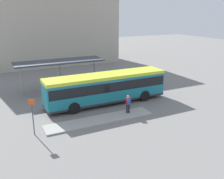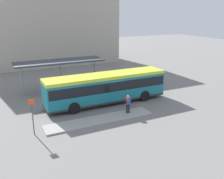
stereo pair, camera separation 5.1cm
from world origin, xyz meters
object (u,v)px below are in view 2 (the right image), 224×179
at_px(bicycle_red, 156,80).
at_px(bicycle_yellow, 153,79).
at_px(potted_planter_near_shelter, 95,87).
at_px(platform_sign, 33,115).
at_px(city_bus, 107,86).
at_px(bicycle_green, 160,81).
at_px(pedestrian_waiting, 128,103).

relative_size(bicycle_red, bicycle_yellow, 1.14).
bearing_deg(bicycle_red, potted_planter_near_shelter, -79.80).
height_order(potted_planter_near_shelter, platform_sign, platform_sign).
xyz_separation_m(city_bus, bicycle_yellow, (9.09, 4.86, -1.43)).
bearing_deg(bicycle_green, bicycle_yellow, -4.49).
bearing_deg(pedestrian_waiting, bicycle_red, -35.13).
bearing_deg(pedestrian_waiting, potted_planter_near_shelter, 15.03).
height_order(bicycle_red, platform_sign, platform_sign).
distance_m(city_bus, pedestrian_waiting, 3.55).
distance_m(bicycle_yellow, potted_planter_near_shelter, 8.88).
bearing_deg(city_bus, platform_sign, -154.69).
height_order(bicycle_green, bicycle_yellow, bicycle_green).
bearing_deg(platform_sign, pedestrian_waiting, 2.30).
xyz_separation_m(bicycle_green, platform_sign, (-16.82, -7.23, 1.22)).
distance_m(pedestrian_waiting, bicycle_green, 11.02).
xyz_separation_m(bicycle_yellow, potted_planter_near_shelter, (-8.80, -1.11, 0.35)).
bearing_deg(bicycle_yellow, bicycle_red, 171.07).
xyz_separation_m(pedestrian_waiting, potted_planter_near_shelter, (-0.24, 7.19, -0.39)).
xyz_separation_m(pedestrian_waiting, platform_sign, (-8.26, -0.33, 0.48)).
height_order(bicycle_yellow, platform_sign, platform_sign).
height_order(city_bus, bicycle_green, city_bus).
bearing_deg(city_bus, pedestrian_waiting, -82.02).
distance_m(pedestrian_waiting, bicycle_yellow, 11.95).
relative_size(pedestrian_waiting, bicycle_green, 1.07).
xyz_separation_m(bicycle_red, potted_planter_near_shelter, (-8.76, -0.41, 0.31)).
relative_size(pedestrian_waiting, platform_sign, 0.60).
xyz_separation_m(city_bus, bicycle_green, (9.09, 3.46, -1.42)).
height_order(bicycle_yellow, potted_planter_near_shelter, potted_planter_near_shelter).
xyz_separation_m(pedestrian_waiting, bicycle_red, (8.52, 7.60, -0.70)).
height_order(pedestrian_waiting, bicycle_green, pedestrian_waiting).
height_order(city_bus, potted_planter_near_shelter, city_bus).
bearing_deg(platform_sign, bicycle_green, 23.26).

